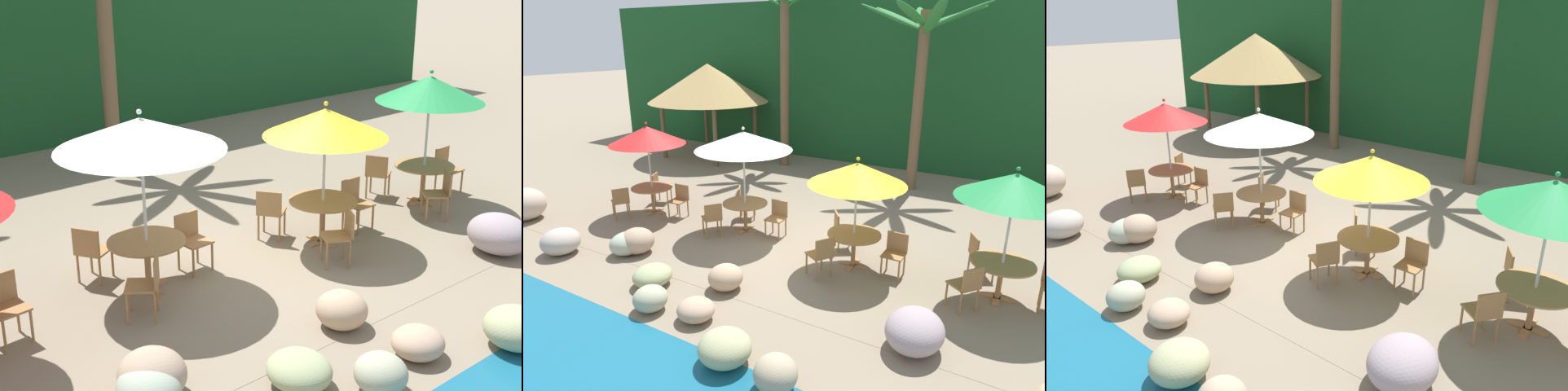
{
  "view_description": "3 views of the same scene",
  "coord_description": "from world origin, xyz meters",
  "views": [
    {
      "loc": [
        -6.04,
        -8.0,
        4.74
      ],
      "look_at": [
        0.52,
        -0.15,
        1.06
      ],
      "focal_mm": 49.84,
      "sensor_mm": 36.0,
      "label": 1
    },
    {
      "loc": [
        4.88,
        -8.41,
        4.47
      ],
      "look_at": [
        -0.12,
        -0.02,
        1.17
      ],
      "focal_mm": 31.41,
      "sensor_mm": 36.0,
      "label": 2
    },
    {
      "loc": [
        5.8,
        -6.96,
        4.53
      ],
      "look_at": [
        0.0,
        0.11,
        1.0
      ],
      "focal_mm": 33.56,
      "sensor_mm": 36.0,
      "label": 3
    }
  ],
  "objects": [
    {
      "name": "chair_yellow_inland",
      "position": [
        1.15,
        0.37,
        0.51
      ],
      "size": [
        0.59,
        0.59,
        0.87
      ],
      "color": "#9E7042",
      "rests_on": "ground"
    },
    {
      "name": "ground_plane",
      "position": [
        0.0,
        0.0,
        0.0
      ],
      "size": [
        120.0,
        120.0,
        0.0
      ],
      "primitive_type": "plane",
      "color": "gray"
    },
    {
      "name": "umbrella_green",
      "position": [
        4.49,
        -0.12,
        2.16
      ],
      "size": [
        1.95,
        1.95,
        2.5
      ],
      "color": "silver",
      "rests_on": "ground"
    },
    {
      "name": "palm_tree_second",
      "position": [
        1.21,
        5.65,
        3.96
      ],
      "size": [
        3.73,
        3.73,
        5.6
      ],
      "color": "brown",
      "rests_on": "ground"
    },
    {
      "name": "dining_table_green",
      "position": [
        4.49,
        -0.12,
        0.61
      ],
      "size": [
        1.1,
        1.1,
        0.74
      ],
      "color": "#A37547",
      "rests_on": "ground"
    },
    {
      "name": "umbrella_yellow",
      "position": [
        1.72,
        -0.28,
        2.02
      ],
      "size": [
        1.97,
        1.97,
        2.35
      ],
      "color": "silver",
      "rests_on": "ground"
    },
    {
      "name": "chair_red_seaward",
      "position": [
        -3.4,
        0.04,
        0.51
      ],
      "size": [
        0.46,
        0.46,
        0.87
      ],
      "color": "#9E7042",
      "rests_on": "ground"
    },
    {
      "name": "chair_white_inland",
      "position": [
        -1.85,
        0.82,
        0.51
      ],
      "size": [
        0.58,
        0.58,
        0.87
      ],
      "color": "#9E7042",
      "rests_on": "ground"
    },
    {
      "name": "dining_table_red",
      "position": [
        -4.24,
        -0.12,
        0.61
      ],
      "size": [
        1.1,
        1.1,
        0.74
      ],
      "color": "#A37547",
      "rests_on": "ground"
    },
    {
      "name": "foliage_backdrop",
      "position": [
        0.0,
        9.0,
        3.0
      ],
      "size": [
        28.0,
        2.4,
        6.0
      ],
      "color": "#194C23",
      "rests_on": "ground"
    },
    {
      "name": "rock_seawall",
      "position": [
        2.22,
        -3.15,
        0.36
      ],
      "size": [
        17.2,
        2.8,
        1.08
      ],
      "color": "#B3A69D",
      "rests_on": "ground"
    },
    {
      "name": "dining_table_white",
      "position": [
        -1.32,
        0.14,
        0.61
      ],
      "size": [
        1.1,
        1.1,
        0.74
      ],
      "color": "#A37547",
      "rests_on": "ground"
    },
    {
      "name": "dining_table_yellow",
      "position": [
        1.72,
        -0.28,
        0.61
      ],
      "size": [
        1.1,
        1.1,
        0.74
      ],
      "color": "#A37547",
      "rests_on": "ground"
    },
    {
      "name": "umbrella_white",
      "position": [
        -1.32,
        0.14,
        2.27
      ],
      "size": [
        2.31,
        2.31,
        2.61
      ],
      "color": "silver",
      "rests_on": "ground"
    },
    {
      "name": "chair_white_seaward",
      "position": [
        -0.48,
        0.28,
        0.51
      ],
      "size": [
        0.44,
        0.45,
        0.87
      ],
      "color": "#9E7042",
      "rests_on": "ground"
    },
    {
      "name": "chair_red_inland",
      "position": [
        -4.7,
        0.6,
        0.51
      ],
      "size": [
        0.57,
        0.57,
        0.87
      ],
      "color": "#9E7042",
      "rests_on": "ground"
    },
    {
      "name": "umbrella_red",
      "position": [
        -4.24,
        -0.12,
        2.16
      ],
      "size": [
        1.99,
        1.99,
        2.51
      ],
      "color": "silver",
      "rests_on": "ground"
    },
    {
      "name": "palapa_hut",
      "position": [
        -7.22,
        6.0,
        2.93
      ],
      "size": [
        4.79,
        4.79,
        3.68
      ],
      "color": "brown",
      "rests_on": "ground"
    },
    {
      "name": "chair_red_left",
      "position": [
        -4.6,
        -0.89,
        0.51
      ],
      "size": [
        0.58,
        0.58,
        0.87
      ],
      "color": "#9E7042",
      "rests_on": "ground"
    },
    {
      "name": "palm_tree_nearest",
      "position": [
        -3.8,
        6.2,
        4.41
      ],
      "size": [
        2.96,
        3.1,
        6.5
      ],
      "color": "brown",
      "rests_on": "ground"
    },
    {
      "name": "chair_green_inland",
      "position": [
        4.01,
        0.58,
        0.51
      ],
      "size": [
        0.58,
        0.57,
        0.87
      ],
      "color": "#9E7042",
      "rests_on": "ground"
    },
    {
      "name": "chair_yellow_seaward",
      "position": [
        2.56,
        -0.18,
        0.51
      ],
      "size": [
        0.42,
        0.43,
        0.87
      ],
      "color": "#9E7042",
      "rests_on": "ground"
    },
    {
      "name": "terrace_deck",
      "position": [
        0.0,
        0.0,
        0.0
      ],
      "size": [
        18.0,
        5.2,
        0.01
      ],
      "color": "gray",
      "rests_on": "ground"
    },
    {
      "name": "chair_yellow_left",
      "position": [
        1.36,
        -1.05,
        0.51
      ],
      "size": [
        0.58,
        0.58,
        0.87
      ],
      "color": "#9E7042",
      "rests_on": "ground"
    },
    {
      "name": "chair_white_left",
      "position": [
        -1.76,
        -0.6,
        0.51
      ],
      "size": [
        0.59,
        0.59,
        0.87
      ],
      "color": "#9E7042",
      "rests_on": "ground"
    },
    {
      "name": "chair_green_left",
      "position": [
        4.04,
        -0.85,
        0.51
      ],
      "size": [
        0.6,
        0.59,
        0.87
      ],
      "color": "#9E7042",
      "rests_on": "ground"
    }
  ]
}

